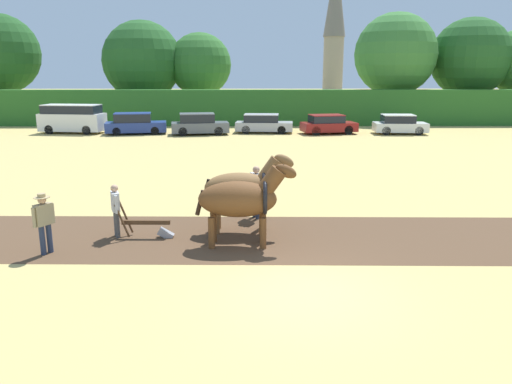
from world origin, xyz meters
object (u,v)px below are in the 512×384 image
object	(u,v)px
draft_horse_lead_right	(243,188)
farmer_onlooker_left	(44,219)
farmer_beside_team	(256,188)
parked_car_left	(135,124)
draft_horse_lead_left	(242,199)
parked_car_center_right	(328,124)
tree_far_left	(0,54)
parked_car_center_left	(199,124)
plow	(151,227)
tree_center	(395,54)
tree_center_left	(200,65)
parked_van	(72,119)
tree_center_right	(470,58)
farmer_at_plow	(116,207)
church_spire	(334,26)
parked_car_center	(263,124)
tree_left	(142,61)
parked_car_right	(399,125)

from	to	relation	value
draft_horse_lead_right	farmer_onlooker_left	xyz separation A→B (m)	(-5.12, -1.83, -0.40)
farmer_beside_team	parked_car_left	xyz separation A→B (m)	(-8.88, 21.92, -0.25)
draft_horse_lead_left	parked_car_center_right	bearing A→B (deg)	77.35
tree_far_left	parked_car_center_left	xyz separation A→B (m)	(19.29, -10.69, -5.37)
plow	tree_far_left	bearing A→B (deg)	121.82
tree_center	farmer_onlooker_left	bearing A→B (deg)	-117.96
farmer_onlooker_left	parked_car_center_right	bearing A→B (deg)	99.25
tree_center_left	parked_van	size ratio (longest dim) A/B	1.65
tree_far_left	tree_center_right	xyz separation A→B (m)	(43.71, 0.41, -0.34)
draft_horse_lead_left	farmer_at_plow	distance (m)	3.70
tree_center_right	parked_car_left	bearing A→B (deg)	-159.87
church_spire	parked_van	bearing A→B (deg)	-124.74
tree_center_left	tree_center_right	xyz separation A→B (m)	(25.48, -1.21, 0.61)
draft_horse_lead_left	parked_van	size ratio (longest dim) A/B	0.57
tree_far_left	parked_car_center_left	world-z (taller)	tree_far_left
tree_far_left	plow	size ratio (longest dim) A/B	6.00
tree_far_left	farmer_at_plow	bearing A→B (deg)	-60.45
church_spire	tree_center	bearing A→B (deg)	-87.15
farmer_at_plow	draft_horse_lead_right	bearing A→B (deg)	-13.37
plow	parked_car_center_right	distance (m)	25.40
draft_horse_lead_right	farmer_onlooker_left	bearing A→B (deg)	-159.25
tree_far_left	tree_center	size ratio (longest dim) A/B	0.99
draft_horse_lead_left	parked_car_center_left	size ratio (longest dim) A/B	0.64
draft_horse_lead_right	parked_car_center	distance (m)	23.98
tree_left	farmer_at_plow	distance (m)	36.27
parked_car_center_right	draft_horse_lead_right	bearing A→B (deg)	-114.74
draft_horse_lead_right	farmer_beside_team	xyz separation A→B (m)	(0.39, 1.38, -0.34)
tree_far_left	plow	distance (m)	40.16
tree_center	parked_van	world-z (taller)	tree_center
draft_horse_lead_right	farmer_at_plow	distance (m)	3.69
farmer_onlooker_left	parked_car_center_left	size ratio (longest dim) A/B	0.37
tree_left	tree_center_left	world-z (taller)	tree_left
tree_far_left	farmer_at_plow	world-z (taller)	tree_far_left
tree_center_left	tree_center_right	size ratio (longest dim) A/B	0.86
tree_center_right	parked_car_center	size ratio (longest dim) A/B	2.14
parked_car_center	parked_car_center_right	bearing A→B (deg)	-2.96
draft_horse_lead_left	parked_car_right	size ratio (longest dim) A/B	0.71
tree_center_left	parked_car_center_right	bearing A→B (deg)	-48.03
church_spire	parked_car_center_left	distance (m)	42.03
tree_center	tree_center_right	bearing A→B (deg)	6.80
parked_car_left	parked_car_right	distance (m)	19.79
farmer_onlooker_left	parked_car_center	distance (m)	26.52
church_spire	farmer_beside_team	xyz separation A→B (m)	(-11.70, -59.18, -9.81)
plow	parked_car_center	distance (m)	24.79
tree_left	farmer_at_plow	bearing A→B (deg)	-79.53
plow	tree_center_left	bearing A→B (deg)	94.41
draft_horse_lead_left	draft_horse_lead_right	xyz separation A→B (m)	(0.03, 1.20, 0.03)
parked_car_right	tree_center	bearing A→B (deg)	80.48
parked_van	parked_car_right	bearing A→B (deg)	5.74
tree_left	parked_car_right	world-z (taller)	tree_left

